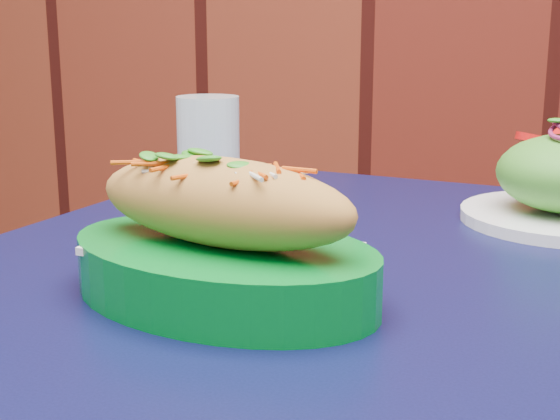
# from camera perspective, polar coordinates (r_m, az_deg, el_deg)

# --- Properties ---
(cafe_table) EXTENTS (0.91, 0.91, 0.75)m
(cafe_table) POSITION_cam_1_polar(r_m,az_deg,el_deg) (0.69, 8.96, -11.46)
(cafe_table) COLOR black
(cafe_table) RESTS_ON ground
(banh_mi_basket) EXTENTS (0.29, 0.22, 0.12)m
(banh_mi_basket) POSITION_cam_1_polar(r_m,az_deg,el_deg) (0.58, -4.23, -2.28)
(banh_mi_basket) COLOR #017120
(banh_mi_basket) RESTS_ON cafe_table
(water_glass) EXTENTS (0.07, 0.07, 0.12)m
(water_glass) POSITION_cam_1_polar(r_m,az_deg,el_deg) (0.93, -5.25, 4.60)
(water_glass) COLOR silver
(water_glass) RESTS_ON cafe_table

